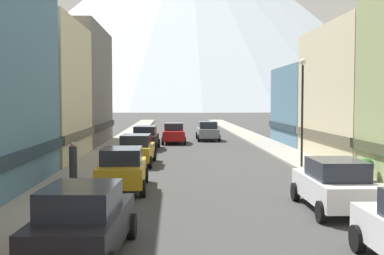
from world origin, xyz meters
name	(u,v)px	position (x,y,z in m)	size (l,w,h in m)	color
sidewalk_left	(118,144)	(-6.25, 35.00, 0.07)	(2.50, 100.00, 0.15)	gray
sidewalk_right	(267,144)	(6.25, 35.00, 0.07)	(2.50, 100.00, 0.15)	gray
storefront_left_2	(27,94)	(-10.73, 24.94, 4.17)	(6.77, 9.63, 8.64)	beige
storefront_left_3	(63,89)	(-10.86, 35.77, 4.75)	(7.03, 11.82, 9.83)	#66605B
storefront_right_2	(375,96)	(10.89, 24.18, 4.04)	(7.08, 10.96, 8.38)	beige
storefront_right_3	(329,107)	(11.41, 34.73, 3.17)	(8.12, 9.83, 6.58)	slate
car_left_0	(83,221)	(-3.80, 5.75, 0.90)	(2.25, 4.49, 1.78)	black
car_left_1	(122,169)	(-3.80, 14.69, 0.90)	(2.14, 4.44, 1.78)	#B28419
car_left_2	(136,149)	(-3.80, 22.67, 0.90)	(2.19, 4.46, 1.78)	#B28419
car_left_3	(145,138)	(-3.80, 31.58, 0.90)	(2.22, 4.47, 1.78)	black
car_right_1	(335,185)	(3.80, 10.47, 0.90)	(2.10, 4.42, 1.78)	silver
car_driving_0	(174,133)	(-1.60, 36.82, 0.90)	(2.06, 4.40, 1.78)	#9E1111
car_driving_1	(208,131)	(1.60, 39.84, 0.90)	(2.06, 4.40, 1.78)	slate
potted_plant_2	(366,168)	(7.00, 15.71, 0.73)	(0.70, 0.70, 1.02)	gray
pedestrian_0	(73,162)	(-6.25, 16.72, 0.94)	(0.36, 0.36, 1.72)	#333338
streetlamp_right	(302,96)	(5.35, 20.48, 3.99)	(0.36, 0.36, 5.86)	black
mountain_backdrop	(189,12)	(7.40, 260.00, 51.34)	(236.25, 236.25, 102.68)	silver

